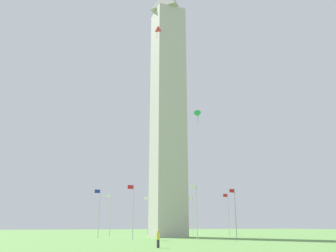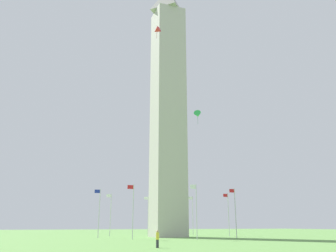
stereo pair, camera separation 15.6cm
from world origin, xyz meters
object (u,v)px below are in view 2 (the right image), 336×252
at_px(flagpole_sw, 192,214).
at_px(flagpole_nw, 110,213).
at_px(flagpole_w, 148,214).
at_px(person_yellow_shirt, 157,239).
at_px(kite_green_delta, 198,115).
at_px(kite_red_delta, 157,30).
at_px(obelisk_monument, 168,100).
at_px(flagpole_ne, 133,209).
at_px(flagpole_se, 235,211).
at_px(flagpole_n, 99,211).
at_px(flagpole_s, 228,213).
at_px(flagpole_e, 196,209).

relative_size(flagpole_sw, flagpole_nw, 1.00).
distance_m(flagpole_w, flagpole_nw, 10.38).
xyz_separation_m(person_yellow_shirt, kite_green_delta, (-15.29, -22.17, 21.81)).
distance_m(flagpole_nw, kite_red_delta, 40.47).
xyz_separation_m(obelisk_monument, flagpole_w, (0.06, -13.56, -23.54)).
relative_size(flagpole_ne, flagpole_se, 1.00).
distance_m(kite_red_delta, kite_green_delta, 19.52).
relative_size(flagpole_n, flagpole_se, 1.00).
relative_size(flagpole_n, flagpole_s, 1.00).
bearing_deg(flagpole_se, flagpole_e, 22.50).
xyz_separation_m(flagpole_n, flagpole_nw, (-3.97, -9.59, 0.00)).
height_order(flagpole_ne, person_yellow_shirt, flagpole_ne).
distance_m(obelisk_monument, flagpole_nw, 27.18).
bearing_deg(flagpole_sw, person_yellow_shirt, 61.54).
relative_size(flagpole_w, kite_red_delta, 4.32).
xyz_separation_m(flagpole_ne, flagpole_se, (-19.17, 0.00, 0.00)).
bearing_deg(flagpole_e, flagpole_s, -135.00).
height_order(flagpole_e, flagpole_nw, same).
distance_m(person_yellow_shirt, kite_green_delta, 34.66).
distance_m(obelisk_monument, flagpole_se, 27.14).
relative_size(flagpole_se, flagpole_sw, 1.00).
relative_size(flagpole_se, person_yellow_shirt, 4.98).
bearing_deg(flagpole_e, flagpole_w, -90.00).
bearing_deg(flagpole_e, kite_red_delta, 37.93).
distance_m(flagpole_n, flagpole_ne, 10.38).
xyz_separation_m(flagpole_nw, kite_red_delta, (-0.18, 30.47, 26.63)).
distance_m(flagpole_e, person_yellow_shirt, 21.51).
distance_m(obelisk_monument, flagpole_sw, 27.14).
relative_size(flagpole_e, kite_red_delta, 4.32).
bearing_deg(flagpole_sw, flagpole_nw, -0.00).
xyz_separation_m(obelisk_monument, kite_green_delta, (-2.95, 8.61, -5.64)).
xyz_separation_m(flagpole_ne, kite_green_delta, (-12.59, -0.98, 17.90)).
height_order(flagpole_nw, kite_green_delta, kite_green_delta).
distance_m(obelisk_monument, flagpole_s, 27.13).
distance_m(obelisk_monument, flagpole_e, 27.16).
height_order(flagpole_n, flagpole_se, same).
bearing_deg(flagpole_se, flagpole_n, -22.50).
relative_size(flagpole_n, flagpole_e, 1.00).
xyz_separation_m(obelisk_monument, flagpole_s, (-13.50, 0.00, -23.54)).
bearing_deg(person_yellow_shirt, flagpole_ne, 8.83).
bearing_deg(flagpole_nw, flagpole_ne, 90.00).
height_order(flagpole_se, flagpole_w, same).
xyz_separation_m(flagpole_w, kite_red_delta, (9.40, 34.45, 26.63)).
height_order(flagpole_n, flagpole_ne, same).
distance_m(flagpole_s, flagpole_w, 19.17).
bearing_deg(flagpole_e, flagpole_sw, -112.50).
xyz_separation_m(flagpole_s, kite_red_delta, (22.96, 20.89, 26.63)).
distance_m(flagpole_sw, person_yellow_shirt, 46.08).
bearing_deg(flagpole_e, flagpole_nw, -67.50).
relative_size(flagpole_sw, flagpole_w, 1.00).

